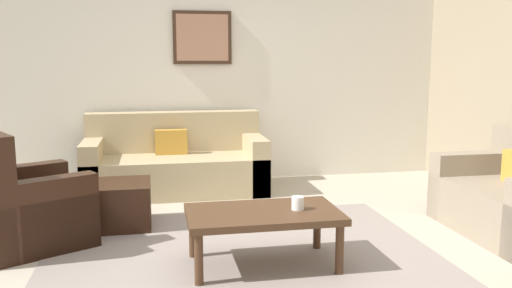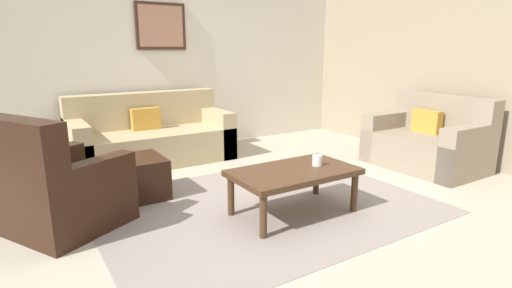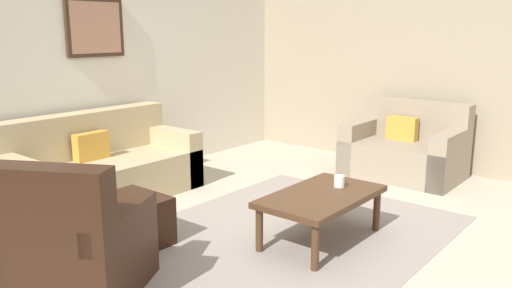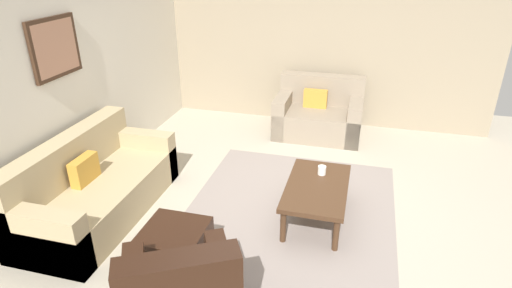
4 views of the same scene
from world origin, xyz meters
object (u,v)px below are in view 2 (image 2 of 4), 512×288
Objects in this scene: armchair_leather at (57,194)px; cup at (317,160)px; couch_main at (150,138)px; coffee_table at (294,175)px; framed_artwork at (161,26)px; ottoman at (135,178)px; couch_loveseat at (429,143)px.

armchair_leather reaches higher than cup.
couch_main reaches higher than coffee_table.
ottoman is at bearing -119.29° from framed_artwork.
framed_artwork reaches higher than couch_main.
armchair_leather is 11.17× the size of cup.
cup is at bearing -81.70° from framed_artwork.
couch_main reaches higher than ottoman.
armchair_leather reaches higher than couch_loveseat.
armchair_leather is 1.96m from coffee_table.
cup reaches higher than ottoman.
armchair_leather is at bearing 157.45° from coffee_table.
armchair_leather is (-1.28, -1.63, 0.01)m from couch_main.
couch_main is at bearing 51.85° from armchair_leather.
armchair_leather is 2.20m from cup.
armchair_leather is at bearing 159.55° from cup.
ottoman is at bearing 133.30° from coffee_table.
cup is at bearing -3.89° from coffee_table.
framed_artwork reaches higher than couch_loveseat.
armchair_leather is (-4.13, 0.48, 0.01)m from couch_loveseat.
couch_main is at bearing 107.96° from cup.
couch_loveseat reaches higher than coffee_table.
armchair_leather is at bearing -128.89° from framed_artwork.
couch_loveseat is at bearing 6.56° from coffee_table.
armchair_leather is 1.57× the size of framed_artwork.
coffee_table is at bearing -173.44° from couch_loveseat.
cup is (0.25, -0.02, 0.10)m from coffee_table.
couch_main is 2.44m from coffee_table.
couch_main is at bearing 143.44° from couch_loveseat.
ottoman is at bearing -114.28° from couch_main.
ottoman is 0.81× the size of framed_artwork.
armchair_leather is 1.94× the size of ottoman.
couch_main is 20.40× the size of cup.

